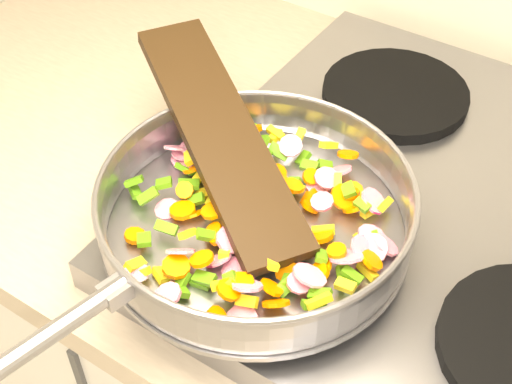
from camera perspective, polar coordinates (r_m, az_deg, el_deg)
The scene contains 6 objects.
cooktop at distance 0.84m, azimuth 15.29°, elevation -1.89°, with size 0.60×0.60×0.04m, color #939399.
grate_fl at distance 0.76m, azimuth 2.06°, elevation -2.67°, with size 0.19×0.19×0.02m, color black.
grate_bl at distance 0.95m, azimuth 11.07°, elevation 7.73°, with size 0.19×0.19×0.02m, color black.
saute_pan at distance 0.72m, azimuth -0.11°, elevation -1.29°, with size 0.37×0.53×0.06m.
vegetable_heap at distance 0.74m, azimuth 0.29°, elevation -1.71°, with size 0.29×0.29×0.05m.
wooden_spatula at distance 0.77m, azimuth -2.90°, elevation 4.64°, with size 0.34×0.08×0.02m, color black.
Camera 1 is at (-0.58, 1.08, 1.51)m, focal length 50.00 mm.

